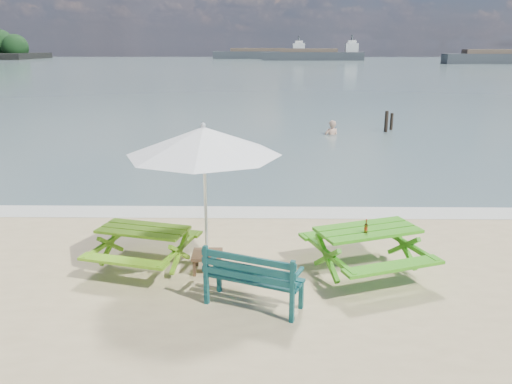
{
  "coord_description": "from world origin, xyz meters",
  "views": [
    {
      "loc": [
        -0.01,
        -6.99,
        3.96
      ],
      "look_at": [
        -0.16,
        3.0,
        1.0
      ],
      "focal_mm": 35.0,
      "sensor_mm": 36.0,
      "label": 1
    }
  ],
  "objects_px": {
    "beer_bottle": "(366,228)",
    "swimmer": "(331,141)",
    "picnic_table_left": "(144,248)",
    "picnic_table_right": "(366,252)",
    "patio_umbrella": "(204,141)",
    "side_table": "(207,262)",
    "park_bench": "(254,289)"
  },
  "relations": [
    {
      "from": "picnic_table_right",
      "to": "side_table",
      "type": "bearing_deg",
      "value": 179.24
    },
    {
      "from": "picnic_table_left",
      "to": "swimmer",
      "type": "bearing_deg",
      "value": 69.61
    },
    {
      "from": "side_table",
      "to": "beer_bottle",
      "type": "distance_m",
      "value": 2.89
    },
    {
      "from": "picnic_table_right",
      "to": "beer_bottle",
      "type": "distance_m",
      "value": 0.56
    },
    {
      "from": "picnic_table_left",
      "to": "patio_umbrella",
      "type": "relative_size",
      "value": 0.78
    },
    {
      "from": "picnic_table_right",
      "to": "beer_bottle",
      "type": "bearing_deg",
      "value": -112.19
    },
    {
      "from": "side_table",
      "to": "picnic_table_right",
      "type": "bearing_deg",
      "value": -0.76
    },
    {
      "from": "beer_bottle",
      "to": "swimmer",
      "type": "distance_m",
      "value": 14.79
    },
    {
      "from": "beer_bottle",
      "to": "swimmer",
      "type": "height_order",
      "value": "beer_bottle"
    },
    {
      "from": "park_bench",
      "to": "swimmer",
      "type": "relative_size",
      "value": 0.86
    },
    {
      "from": "side_table",
      "to": "beer_bottle",
      "type": "relative_size",
      "value": 2.3
    },
    {
      "from": "picnic_table_left",
      "to": "picnic_table_right",
      "type": "distance_m",
      "value": 4.03
    },
    {
      "from": "patio_umbrella",
      "to": "picnic_table_right",
      "type": "bearing_deg",
      "value": -0.76
    },
    {
      "from": "picnic_table_left",
      "to": "park_bench",
      "type": "relative_size",
      "value": 1.32
    },
    {
      "from": "picnic_table_left",
      "to": "beer_bottle",
      "type": "height_order",
      "value": "beer_bottle"
    },
    {
      "from": "side_table",
      "to": "picnic_table_left",
      "type": "bearing_deg",
      "value": 172.5
    },
    {
      "from": "picnic_table_right",
      "to": "patio_umbrella",
      "type": "height_order",
      "value": "patio_umbrella"
    },
    {
      "from": "picnic_table_right",
      "to": "park_bench",
      "type": "distance_m",
      "value": 2.34
    },
    {
      "from": "beer_bottle",
      "to": "picnic_table_left",
      "type": "bearing_deg",
      "value": 174.42
    },
    {
      "from": "picnic_table_left",
      "to": "swimmer",
      "type": "height_order",
      "value": "picnic_table_left"
    },
    {
      "from": "picnic_table_right",
      "to": "side_table",
      "type": "height_order",
      "value": "picnic_table_right"
    },
    {
      "from": "park_bench",
      "to": "patio_umbrella",
      "type": "distance_m",
      "value": 2.6
    },
    {
      "from": "picnic_table_left",
      "to": "beer_bottle",
      "type": "bearing_deg",
      "value": -5.58
    },
    {
      "from": "picnic_table_left",
      "to": "patio_umbrella",
      "type": "xyz_separation_m",
      "value": [
        1.17,
        -0.15,
        2.03
      ]
    },
    {
      "from": "side_table",
      "to": "swimmer",
      "type": "distance_m",
      "value": 15.03
    },
    {
      "from": "beer_bottle",
      "to": "picnic_table_right",
      "type": "bearing_deg",
      "value": 67.81
    },
    {
      "from": "beer_bottle",
      "to": "swimmer",
      "type": "relative_size",
      "value": 0.13
    },
    {
      "from": "swimmer",
      "to": "picnic_table_left",
      "type": "bearing_deg",
      "value": -110.39
    },
    {
      "from": "picnic_table_right",
      "to": "patio_umbrella",
      "type": "relative_size",
      "value": 0.91
    },
    {
      "from": "park_bench",
      "to": "beer_bottle",
      "type": "relative_size",
      "value": 6.8
    },
    {
      "from": "picnic_table_right",
      "to": "swimmer",
      "type": "bearing_deg",
      "value": 84.94
    },
    {
      "from": "picnic_table_left",
      "to": "picnic_table_right",
      "type": "xyz_separation_m",
      "value": [
        4.03,
        -0.19,
        0.04
      ]
    }
  ]
}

